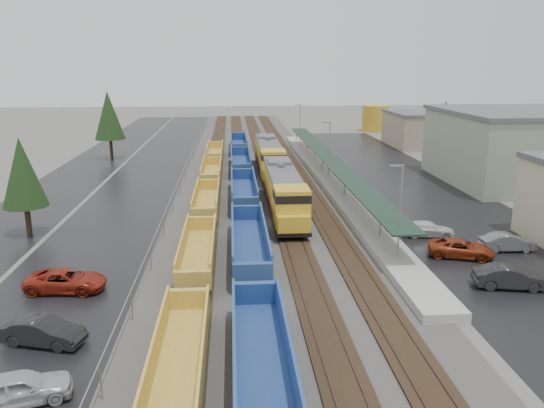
% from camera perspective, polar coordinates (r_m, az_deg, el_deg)
% --- Properties ---
extents(ballast_strip, '(20.00, 160.00, 0.08)m').
position_cam_1_polar(ballast_strip, '(79.63, -1.96, 3.85)').
color(ballast_strip, '#302D2B').
rests_on(ballast_strip, ground).
extents(trackbed, '(14.60, 160.00, 0.22)m').
position_cam_1_polar(trackbed, '(79.60, -1.96, 3.94)').
color(trackbed, black).
rests_on(trackbed, ground).
extents(west_parking_lot, '(10.00, 160.00, 0.02)m').
position_cam_1_polar(west_parking_lot, '(80.43, -12.72, 3.58)').
color(west_parking_lot, black).
rests_on(west_parking_lot, ground).
extents(west_road, '(9.00, 160.00, 0.02)m').
position_cam_1_polar(west_road, '(82.49, -19.62, 3.36)').
color(west_road, black).
rests_on(west_road, ground).
extents(east_commuter_lot, '(16.00, 100.00, 0.02)m').
position_cam_1_polar(east_commuter_lot, '(73.24, 13.43, 2.45)').
color(east_commuter_lot, black).
rests_on(east_commuter_lot, ground).
extents(station_platform, '(3.00, 80.00, 8.00)m').
position_cam_1_polar(station_platform, '(70.79, 6.10, 2.95)').
color(station_platform, '#9E9B93').
rests_on(station_platform, ground).
extents(chainlink_fence, '(0.08, 160.04, 2.02)m').
position_cam_1_polar(chainlink_fence, '(77.99, -8.93, 4.62)').
color(chainlink_fence, gray).
rests_on(chainlink_fence, ground).
extents(distant_hills, '(301.00, 140.00, 25.20)m').
position_cam_1_polar(distant_hills, '(234.26, 7.61, 11.03)').
color(distant_hills, '#455341').
rests_on(distant_hills, ground).
extents(tree_west_near, '(3.96, 3.96, 9.00)m').
position_cam_1_polar(tree_west_near, '(52.48, -25.27, 3.07)').
color(tree_west_near, '#332316').
rests_on(tree_west_near, ground).
extents(tree_west_far, '(4.84, 4.84, 11.00)m').
position_cam_1_polar(tree_west_far, '(90.64, -17.16, 9.08)').
color(tree_west_far, '#332316').
rests_on(tree_west_far, ground).
extents(tree_east, '(4.40, 4.40, 10.00)m').
position_cam_1_polar(tree_east, '(82.72, 18.03, 8.06)').
color(tree_east, '#332316').
rests_on(tree_east, ground).
extents(locomotive_lead, '(3.15, 20.76, 4.70)m').
position_cam_1_polar(locomotive_lead, '(54.72, 1.25, 1.38)').
color(locomotive_lead, black).
rests_on(locomotive_lead, ground).
extents(locomotive_trail, '(3.15, 20.76, 4.70)m').
position_cam_1_polar(locomotive_trail, '(75.22, -0.31, 5.11)').
color(locomotive_trail, black).
rests_on(locomotive_trail, ground).
extents(well_string_yellow, '(2.50, 91.64, 2.22)m').
position_cam_1_polar(well_string_yellow, '(49.01, -7.41, -2.03)').
color(well_string_yellow, '#B19631').
rests_on(well_string_yellow, ground).
extents(well_string_blue, '(2.79, 106.31, 2.47)m').
position_cam_1_polar(well_string_blue, '(51.68, -2.83, -0.91)').
color(well_string_blue, navy).
rests_on(well_string_blue, ground).
extents(storage_tank, '(5.89, 5.89, 5.89)m').
position_cam_1_polar(storage_tank, '(126.33, 11.00, 9.03)').
color(storage_tank, '#B99225').
rests_on(storage_tank, ground).
extents(parked_car_west_a, '(3.19, 4.99, 1.58)m').
position_cam_1_polar(parked_car_west_a, '(28.35, -25.52, -17.47)').
color(parked_car_west_a, '#B5B5BA').
rests_on(parked_car_west_a, ground).
extents(parked_car_west_b, '(2.81, 4.90, 1.53)m').
position_cam_1_polar(parked_car_west_b, '(33.03, -23.38, -12.51)').
color(parked_car_west_b, black).
rests_on(parked_car_west_b, ground).
extents(parked_car_west_c, '(2.92, 5.61, 1.51)m').
position_cam_1_polar(parked_car_west_c, '(39.61, -21.28, -7.70)').
color(parked_car_west_c, maroon).
rests_on(parked_car_west_c, ground).
extents(parked_car_east_a, '(2.58, 5.12, 1.61)m').
position_cam_1_polar(parked_car_east_a, '(40.92, 24.20, -7.20)').
color(parked_car_east_a, black).
rests_on(parked_car_east_a, ground).
extents(parked_car_east_b, '(3.87, 5.70, 1.45)m').
position_cam_1_polar(parked_car_east_b, '(45.80, 19.67, -4.54)').
color(parked_car_east_b, maroon).
rests_on(parked_car_east_b, ground).
extents(parked_car_east_c, '(2.59, 4.91, 1.36)m').
position_cam_1_polar(parked_car_east_c, '(50.28, 16.45, -2.62)').
color(parked_car_east_c, silver).
rests_on(parked_car_east_c, ground).
extents(parked_car_east_e, '(1.68, 4.56, 1.49)m').
position_cam_1_polar(parked_car_east_e, '(48.75, 23.99, -3.79)').
color(parked_car_east_e, '#5B5D60').
rests_on(parked_car_east_e, ground).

